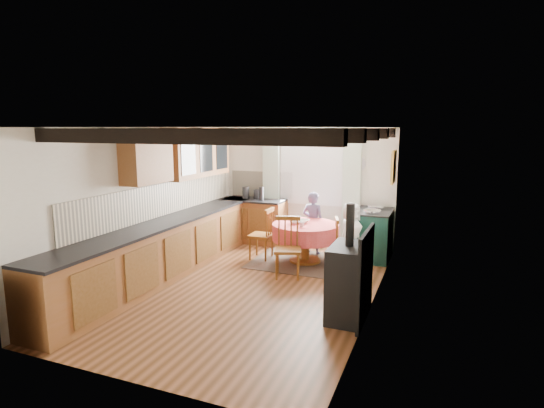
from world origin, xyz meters
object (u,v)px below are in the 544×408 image
at_px(aga_range, 373,234).
at_px(chair_right, 345,244).
at_px(cast_iron_stove, 349,262).
at_px(child_far, 313,223).
at_px(cup, 302,224).
at_px(dining_table, 305,243).
at_px(chair_left, 261,233).
at_px(chair_near, 288,248).
at_px(child_right, 350,235).

bearing_deg(aga_range, chair_right, -111.88).
height_order(cast_iron_stove, child_far, cast_iron_stove).
xyz_separation_m(child_far, cup, (0.05, -0.87, 0.16)).
height_order(child_far, cup, child_far).
xyz_separation_m(dining_table, aga_range, (1.08, 0.75, 0.10)).
bearing_deg(chair_left, dining_table, 93.25).
bearing_deg(chair_right, cup, 85.36).
bearing_deg(child_far, chair_right, 149.08).
bearing_deg(cup, chair_near, -95.05).
distance_m(aga_range, cast_iron_stove, 2.77).
xyz_separation_m(cast_iron_stove, child_far, (-1.22, 2.61, -0.14)).
xyz_separation_m(cast_iron_stove, child_right, (-0.39, 2.06, -0.17)).
distance_m(cast_iron_stove, cup, 2.10).
bearing_deg(cast_iron_stove, chair_left, 136.17).
bearing_deg(dining_table, child_far, 93.38).
height_order(dining_table, chair_right, chair_right).
xyz_separation_m(cast_iron_stove, cup, (-1.18, 1.74, 0.02)).
bearing_deg(chair_right, dining_table, 65.05).
height_order(cast_iron_stove, cup, cast_iron_stove).
relative_size(chair_left, chair_right, 1.07).
bearing_deg(chair_left, child_far, 128.82).
xyz_separation_m(chair_left, child_right, (1.63, 0.12, 0.09)).
height_order(aga_range, child_far, child_far).
relative_size(dining_table, cup, 12.17).
bearing_deg(child_far, chair_left, 50.67).
distance_m(chair_right, aga_range, 0.90).
bearing_deg(child_right, dining_table, 112.94).
bearing_deg(cup, chair_right, 13.58).
height_order(chair_near, chair_right, chair_near).
relative_size(chair_right, child_right, 0.78).
distance_m(dining_table, aga_range, 1.32).
xyz_separation_m(chair_right, cup, (-0.73, -0.18, 0.31)).
height_order(chair_left, cast_iron_stove, cast_iron_stove).
bearing_deg(aga_range, child_far, -172.55).
xyz_separation_m(aga_range, cup, (-1.07, -1.01, 0.30)).
xyz_separation_m(aga_range, child_far, (-1.11, -0.15, 0.15)).
height_order(chair_left, chair_right, chair_left).
bearing_deg(dining_table, chair_left, -175.68).
xyz_separation_m(chair_right, child_right, (0.05, 0.15, 0.12)).
height_order(child_right, cup, child_right).
relative_size(dining_table, cast_iron_stove, 0.80).
bearing_deg(dining_table, aga_range, 34.84).
bearing_deg(dining_table, chair_near, -92.64).
relative_size(aga_range, cast_iron_stove, 0.67).
bearing_deg(chair_left, cast_iron_stove, 45.10).
height_order(chair_right, aga_range, aga_range).
distance_m(chair_right, cast_iron_stove, 1.99).
xyz_separation_m(chair_near, aga_range, (1.12, 1.59, -0.03)).
bearing_deg(chair_right, cast_iron_stove, 174.89).
bearing_deg(chair_left, child_right, 93.21).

